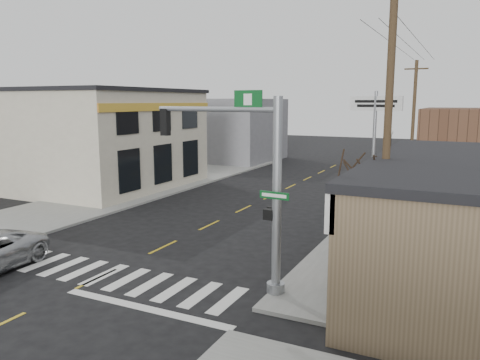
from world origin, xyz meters
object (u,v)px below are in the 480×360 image
at_px(traffic_signal_pole, 255,174).
at_px(dance_center_sign, 375,119).
at_px(bare_tree, 359,162).
at_px(utility_pole_far, 413,124).
at_px(fire_hydrant, 359,234).
at_px(lamp_post, 390,173).
at_px(guide_sign, 381,195).
at_px(utility_pole_near, 388,128).

height_order(traffic_signal_pole, dance_center_sign, dance_center_sign).
distance_m(bare_tree, utility_pole_far, 17.44).
bearing_deg(bare_tree, utility_pole_far, 90.11).
bearing_deg(fire_hydrant, dance_center_sign, 96.93).
bearing_deg(fire_hydrant, lamp_post, 72.62).
relative_size(guide_sign, lamp_post, 0.62).
bearing_deg(fire_hydrant, traffic_signal_pole, -107.39).
relative_size(fire_hydrant, dance_center_sign, 0.10).
relative_size(dance_center_sign, utility_pole_far, 0.76).
bearing_deg(guide_sign, bare_tree, -110.04).
distance_m(lamp_post, bare_tree, 5.98).
height_order(traffic_signal_pole, guide_sign, traffic_signal_pole).
bearing_deg(utility_pole_near, guide_sign, 93.66).
xyz_separation_m(traffic_signal_pole, dance_center_sign, (1.06, 14.65, 1.20)).
relative_size(lamp_post, bare_tree, 0.95).
height_order(traffic_signal_pole, utility_pole_near, utility_pole_near).
bearing_deg(lamp_post, dance_center_sign, 113.61).
height_order(dance_center_sign, bare_tree, dance_center_sign).
distance_m(utility_pole_near, utility_pole_far, 17.41).
xyz_separation_m(guide_sign, utility_pole_far, (-0.10, 12.58, 2.57)).
height_order(traffic_signal_pole, bare_tree, traffic_signal_pole).
bearing_deg(dance_center_sign, fire_hydrant, -71.18).
relative_size(lamp_post, utility_pole_near, 0.47).
bearing_deg(traffic_signal_pole, bare_tree, 54.98).
relative_size(traffic_signal_pole, fire_hydrant, 9.28).
xyz_separation_m(lamp_post, bare_tree, (-0.23, -5.86, 1.19)).
bearing_deg(bare_tree, dance_center_sign, 97.57).
bearing_deg(fire_hydrant, utility_pole_far, 87.92).
distance_m(traffic_signal_pole, bare_tree, 4.07).
height_order(lamp_post, utility_pole_far, utility_pole_far).
relative_size(fire_hydrant, lamp_post, 0.14).
relative_size(guide_sign, fire_hydrant, 4.31).
bearing_deg(guide_sign, utility_pole_far, 71.15).
distance_m(fire_hydrant, utility_pole_far, 14.64).
bearing_deg(traffic_signal_pole, guide_sign, 76.14).
bearing_deg(guide_sign, utility_pole_near, -99.45).
bearing_deg(bare_tree, traffic_signal_pole, -129.51).
xyz_separation_m(lamp_post, dance_center_sign, (-1.76, 5.65, 2.23)).
xyz_separation_m(traffic_signal_pole, utility_pole_far, (2.55, 20.57, 0.69)).
xyz_separation_m(dance_center_sign, utility_pole_far, (1.50, 5.92, -0.52)).
xyz_separation_m(guide_sign, utility_pole_near, (0.83, -4.79, 3.25)).
bearing_deg(utility_pole_near, dance_center_sign, 95.76).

